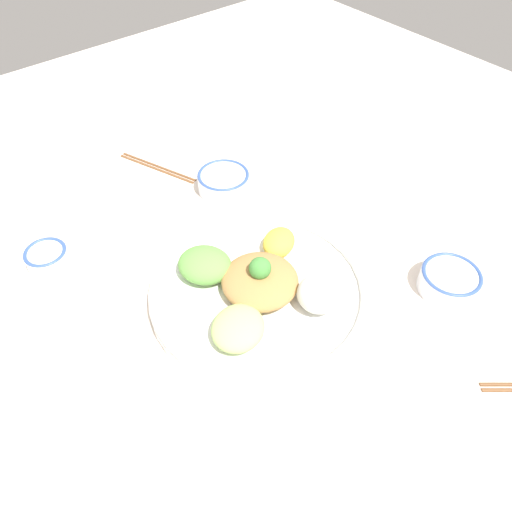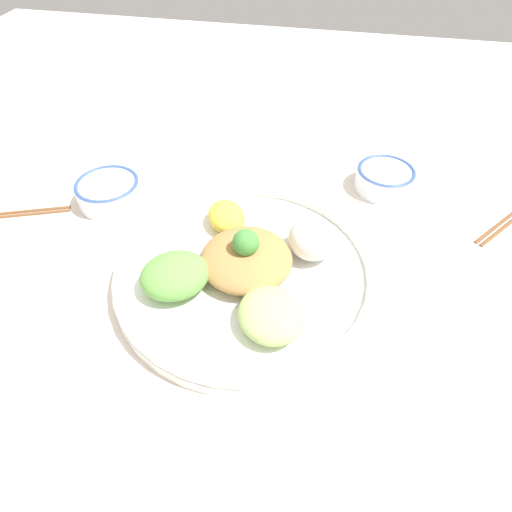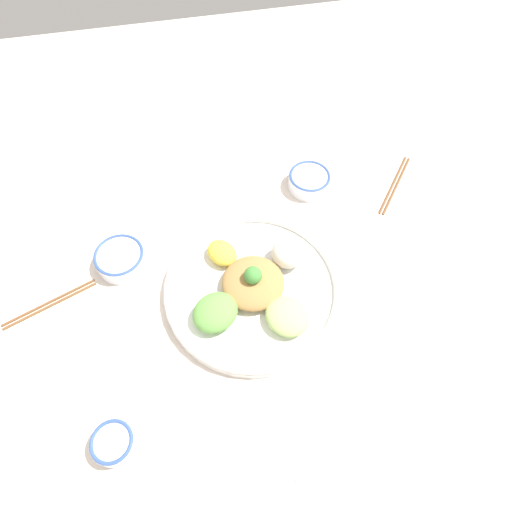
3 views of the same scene
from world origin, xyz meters
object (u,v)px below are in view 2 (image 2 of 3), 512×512
object	(u,v)px
sauce_bowl_red	(109,191)
chopsticks_pair_far	(512,216)
rice_bowl_blue	(385,178)
salad_platter	(246,268)
chopsticks_pair_near	(9,214)

from	to	relation	value
sauce_bowl_red	chopsticks_pair_far	size ratio (longest dim) A/B	0.63
rice_bowl_blue	chopsticks_pair_far	xyz separation A→B (m)	(-0.23, 0.04, -0.02)
rice_bowl_blue	chopsticks_pair_far	size ratio (longest dim) A/B	0.59
salad_platter	chopsticks_pair_near	bearing A→B (deg)	-8.05
salad_platter	chopsticks_pair_far	world-z (taller)	salad_platter
chopsticks_pair_near	chopsticks_pair_far	bearing A→B (deg)	-9.48
sauce_bowl_red	rice_bowl_blue	world-z (taller)	same
salad_platter	chopsticks_pair_far	distance (m)	0.50
rice_bowl_blue	chopsticks_pair_near	xyz separation A→B (m)	(0.67, 0.22, -0.02)
chopsticks_pair_near	salad_platter	bearing A→B (deg)	-28.63
salad_platter	rice_bowl_blue	xyz separation A→B (m)	(-0.21, -0.28, -0.00)
chopsticks_pair_near	rice_bowl_blue	bearing A→B (deg)	-2.39
salad_platter	chopsticks_pair_near	world-z (taller)	salad_platter
sauce_bowl_red	chopsticks_pair_near	size ratio (longest dim) A/B	0.56
chopsticks_pair_near	sauce_bowl_red	bearing A→B (deg)	3.31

